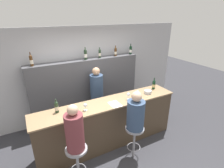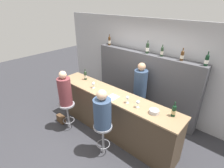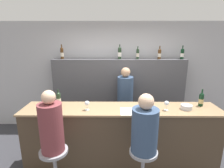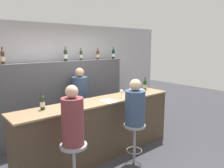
% 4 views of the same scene
% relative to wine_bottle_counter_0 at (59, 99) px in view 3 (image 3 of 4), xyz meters
% --- Properties ---
extents(wall_back, '(6.40, 0.05, 2.60)m').
position_rel_wine_bottle_counter_0_xyz_m(wall_back, '(1.06, 1.43, 0.09)').
color(wall_back, '#B2B2B7').
rests_on(wall_back, ground_plane).
extents(bar_counter, '(3.26, 0.60, 1.09)m').
position_rel_wine_bottle_counter_0_xyz_m(bar_counter, '(1.06, -0.11, -0.67)').
color(bar_counter, '#473828').
rests_on(bar_counter, ground_plane).
extents(back_bar_cabinet, '(3.06, 0.28, 1.75)m').
position_rel_wine_bottle_counter_0_xyz_m(back_bar_cabinet, '(1.06, 1.21, -0.34)').
color(back_bar_cabinet, '#4C4C51').
rests_on(back_bar_cabinet, ground_plane).
extents(wine_bottle_counter_0, '(0.07, 0.07, 0.28)m').
position_rel_wine_bottle_counter_0_xyz_m(wine_bottle_counter_0, '(0.00, 0.00, 0.00)').
color(wine_bottle_counter_0, '#233823').
rests_on(wine_bottle_counter_0, bar_counter).
extents(wine_bottle_counter_1, '(0.08, 0.08, 0.30)m').
position_rel_wine_bottle_counter_0_xyz_m(wine_bottle_counter_1, '(2.42, -0.00, -0.00)').
color(wine_bottle_counter_1, black).
rests_on(wine_bottle_counter_1, bar_counter).
extents(wine_bottle_backbar_0, '(0.07, 0.07, 0.33)m').
position_rel_wine_bottle_counter_0_xyz_m(wine_bottle_backbar_0, '(-0.24, 1.21, 0.67)').
color(wine_bottle_backbar_0, '#4C2D14').
rests_on(wine_bottle_backbar_0, back_bar_cabinet).
extents(wine_bottle_backbar_1, '(0.08, 0.08, 0.33)m').
position_rel_wine_bottle_counter_0_xyz_m(wine_bottle_backbar_1, '(1.07, 1.21, 0.68)').
color(wine_bottle_backbar_1, '#233823').
rests_on(wine_bottle_backbar_1, back_bar_cabinet).
extents(wine_bottle_backbar_2, '(0.07, 0.07, 0.29)m').
position_rel_wine_bottle_counter_0_xyz_m(wine_bottle_backbar_2, '(1.48, 1.21, 0.66)').
color(wine_bottle_backbar_2, '#233823').
rests_on(wine_bottle_backbar_2, back_bar_cabinet).
extents(wine_bottle_backbar_3, '(0.07, 0.07, 0.29)m').
position_rel_wine_bottle_counter_0_xyz_m(wine_bottle_backbar_3, '(1.98, 1.21, 0.66)').
color(wine_bottle_backbar_3, '#4C2D14').
rests_on(wine_bottle_backbar_3, back_bar_cabinet).
extents(wine_bottle_backbar_4, '(0.08, 0.08, 0.30)m').
position_rel_wine_bottle_counter_0_xyz_m(wine_bottle_backbar_4, '(2.49, 1.21, 0.66)').
color(wine_bottle_backbar_4, black).
rests_on(wine_bottle_backbar_4, back_bar_cabinet).
extents(wine_glass_0, '(0.08, 0.08, 0.15)m').
position_rel_wine_bottle_counter_0_xyz_m(wine_glass_0, '(0.51, -0.19, -0.01)').
color(wine_glass_0, silver).
rests_on(wine_glass_0, bar_counter).
extents(wine_glass_1, '(0.07, 0.07, 0.16)m').
position_rel_wine_bottle_counter_0_xyz_m(wine_glass_1, '(1.53, -0.19, -0.00)').
color(wine_glass_1, silver).
rests_on(wine_glass_1, bar_counter).
extents(wine_glass_2, '(0.08, 0.08, 0.16)m').
position_rel_wine_bottle_counter_0_xyz_m(wine_glass_2, '(1.78, -0.19, -0.01)').
color(wine_glass_2, silver).
rests_on(wine_glass_2, bar_counter).
extents(metal_bowl, '(0.18, 0.18, 0.07)m').
position_rel_wine_bottle_counter_0_xyz_m(metal_bowl, '(2.12, -0.15, -0.08)').
color(metal_bowl, '#B7B7BC').
rests_on(metal_bowl, bar_counter).
extents(tasting_menu, '(0.21, 0.30, 0.00)m').
position_rel_wine_bottle_counter_0_xyz_m(tasting_menu, '(1.15, -0.26, -0.12)').
color(tasting_menu, white).
rests_on(tasting_menu, bar_counter).
extents(bar_stool_left, '(0.38, 0.38, 0.73)m').
position_rel_wine_bottle_counter_0_xyz_m(bar_stool_left, '(0.12, -0.74, -0.64)').
color(bar_stool_left, gray).
rests_on(bar_stool_left, ground_plane).
extents(guest_seated_left, '(0.31, 0.31, 0.85)m').
position_rel_wine_bottle_counter_0_xyz_m(guest_seated_left, '(0.12, -0.74, -0.11)').
color(guest_seated_left, brown).
rests_on(guest_seated_left, bar_stool_left).
extents(bar_stool_right, '(0.38, 0.38, 0.73)m').
position_rel_wine_bottle_counter_0_xyz_m(bar_stool_right, '(1.35, -0.74, -0.64)').
color(bar_stool_right, gray).
rests_on(bar_stool_right, ground_plane).
extents(guest_seated_right, '(0.35, 0.35, 0.81)m').
position_rel_wine_bottle_counter_0_xyz_m(guest_seated_right, '(1.35, -0.74, -0.14)').
color(guest_seated_right, '#334766').
rests_on(guest_seated_right, bar_stool_right).
extents(bartender, '(0.34, 0.34, 1.62)m').
position_rel_wine_bottle_counter_0_xyz_m(bartender, '(1.19, 0.81, -0.47)').
color(bartender, '#334766').
rests_on(bartender, ground_plane).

